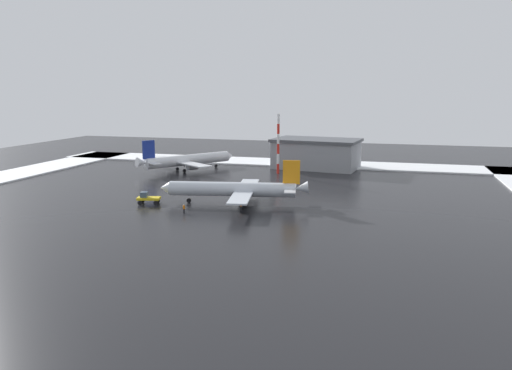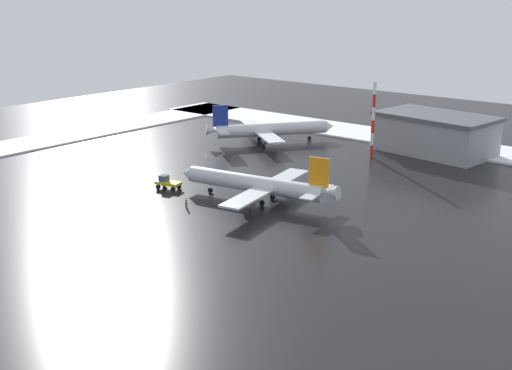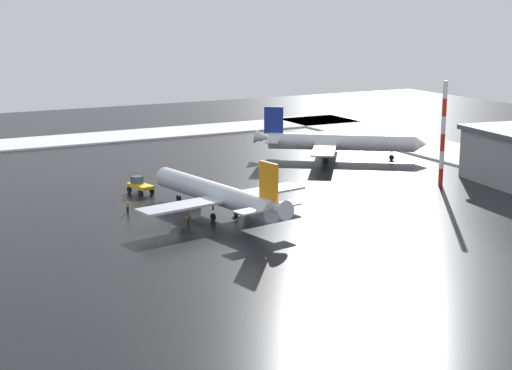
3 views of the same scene
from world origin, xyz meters
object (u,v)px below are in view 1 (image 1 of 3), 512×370
ground_crew_near_tug (184,208)px  cargo_hangar (316,153)px  airplane_distant_tail (236,189)px  airplane_parked_portside (186,160)px  ground_crew_mid_apron (241,206)px  antenna_mast (278,144)px  pushback_tug (148,198)px

ground_crew_near_tug → cargo_hangar: cargo_hangar is taller
airplane_distant_tail → cargo_hangar: (-8.57, -52.00, 1.42)m
airplane_parked_portside → ground_crew_mid_apron: size_ratio=16.19×
airplane_distant_tail → antenna_mast: bearing=-99.8°
airplane_distant_tail → ground_crew_mid_apron: size_ratio=17.95×
ground_crew_mid_apron → antenna_mast: (2.96, -44.68, 7.35)m
antenna_mast → ground_crew_mid_apron: bearing=93.8°
airplane_parked_portside → pushback_tug: 43.00m
airplane_parked_portside → pushback_tug: (-9.41, 41.92, -1.87)m
airplane_distant_tail → antenna_mast: antenna_mast is taller
airplane_parked_portside → antenna_mast: size_ratio=1.66×
airplane_distant_tail → ground_crew_mid_apron: airplane_distant_tail is taller
airplane_distant_tail → antenna_mast: (0.19, -39.30, 5.30)m
airplane_parked_portside → cargo_hangar: size_ratio=1.03×
airplane_distant_tail → ground_crew_near_tug: airplane_distant_tail is taller
airplane_parked_portside → ground_crew_mid_apron: (-29.54, 42.29, -2.19)m
airplane_distant_tail → ground_crew_mid_apron: (-2.77, 5.38, -2.05)m
ground_crew_near_tug → antenna_mast: 50.67m
airplane_distant_tail → ground_crew_mid_apron: bearing=107.2°
antenna_mast → cargo_hangar: 15.91m
antenna_mast → airplane_distant_tail: bearing=90.3°
pushback_tug → antenna_mast: size_ratio=0.30×
airplane_distant_tail → ground_crew_near_tug: (6.97, 10.38, -2.05)m
airplane_parked_portside → ground_crew_near_tug: airplane_parked_portside is taller
ground_crew_mid_apron → ground_crew_near_tug: 10.95m
ground_crew_mid_apron → airplane_distant_tail: bearing=68.3°
pushback_tug → antenna_mast: antenna_mast is taller
ground_crew_mid_apron → antenna_mast: size_ratio=0.10×
airplane_distant_tail → pushback_tug: size_ratio=6.15×
airplane_distant_tail → ground_crew_mid_apron: 6.39m
ground_crew_mid_apron → cargo_hangar: size_ratio=0.06×
ground_crew_mid_apron → ground_crew_near_tug: same height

